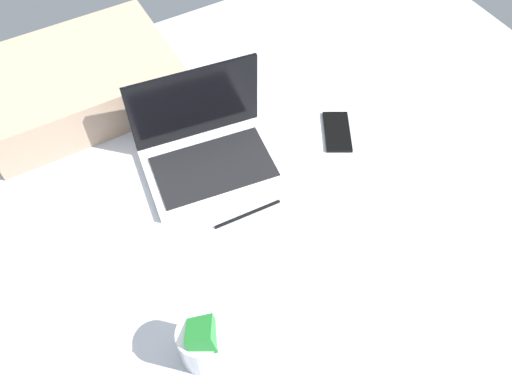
% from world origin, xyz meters
% --- Properties ---
extents(bed_mattress, '(1.80, 1.40, 0.18)m').
position_xyz_m(bed_mattress, '(0.00, 0.00, 0.09)').
color(bed_mattress, '#B7BCC6').
rests_on(bed_mattress, ground).
extents(laptop, '(0.36, 0.27, 0.23)m').
position_xyz_m(laptop, '(-0.17, 0.11, 0.22)').
color(laptop, silver).
rests_on(laptop, bed_mattress).
extents(snack_cup, '(0.09, 0.09, 0.14)m').
position_xyz_m(snack_cup, '(-0.40, -0.34, 0.24)').
color(snack_cup, silver).
rests_on(snack_cup, bed_mattress).
extents(cell_phone, '(0.13, 0.16, 0.01)m').
position_xyz_m(cell_phone, '(0.17, 0.03, 0.18)').
color(cell_phone, black).
rests_on(cell_phone, bed_mattress).
extents(pillow, '(0.52, 0.36, 0.13)m').
position_xyz_m(pillow, '(-0.38, 0.48, 0.24)').
color(pillow, tan).
rests_on(pillow, bed_mattress).
extents(charger_cable, '(0.17, 0.02, 0.01)m').
position_xyz_m(charger_cable, '(-0.17, -0.09, 0.18)').
color(charger_cable, black).
rests_on(charger_cable, bed_mattress).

